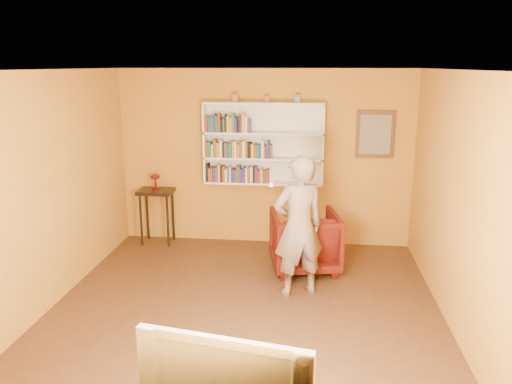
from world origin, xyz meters
TOP-DOWN VIEW (x-y plane):
  - room_shell at (0.00, 0.00)m, footprint 5.30×5.80m
  - bookshelf at (0.00, 2.41)m, footprint 1.80×0.29m
  - books_row_lower at (-0.40, 2.30)m, footprint 0.95×0.19m
  - books_row_middle at (-0.37, 2.30)m, footprint 1.00×0.19m
  - books_row_upper at (-0.51, 2.31)m, footprint 0.68×0.19m
  - ornament_left at (-0.42, 2.35)m, footprint 0.09×0.09m
  - ornament_centre at (0.05, 2.35)m, footprint 0.07×0.07m
  - ornament_right at (0.50, 2.35)m, footprint 0.08×0.08m
  - framed_painting at (1.65, 2.46)m, footprint 0.55×0.05m
  - console_table at (-1.67, 2.25)m, footprint 0.53×0.40m
  - ruby_lustre at (-1.67, 2.25)m, footprint 0.16×0.16m
  - armchair at (0.66, 1.44)m, footprint 1.04×1.06m
  - person at (0.59, 0.66)m, footprint 0.75×0.64m
  - game_remote at (0.28, 0.46)m, footprint 0.04×0.15m
  - television at (0.23, -2.25)m, footprint 1.15×0.35m

SIDE VIEW (x-z plane):
  - armchair at x=0.66m, z-range 0.00..0.82m
  - console_table at x=-1.67m, z-range 0.28..1.15m
  - television at x=0.23m, z-range 0.48..1.14m
  - person at x=0.59m, z-range 0.00..1.74m
  - room_shell at x=0.00m, z-range -0.42..2.46m
  - ruby_lustre at x=-1.67m, z-range 0.92..1.17m
  - books_row_lower at x=-0.40m, z-range 0.99..1.26m
  - game_remote at x=0.28m, z-range 1.42..1.45m
  - books_row_middle at x=-0.37m, z-range 1.38..1.64m
  - bookshelf at x=0.00m, z-range 0.98..2.21m
  - framed_painting at x=1.65m, z-range 1.40..2.10m
  - books_row_upper at x=-0.51m, z-range 1.76..2.03m
  - ornament_centre at x=0.05m, z-range 2.21..2.31m
  - ornament_right at x=0.50m, z-range 2.21..2.32m
  - ornament_left at x=-0.42m, z-range 2.21..2.33m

